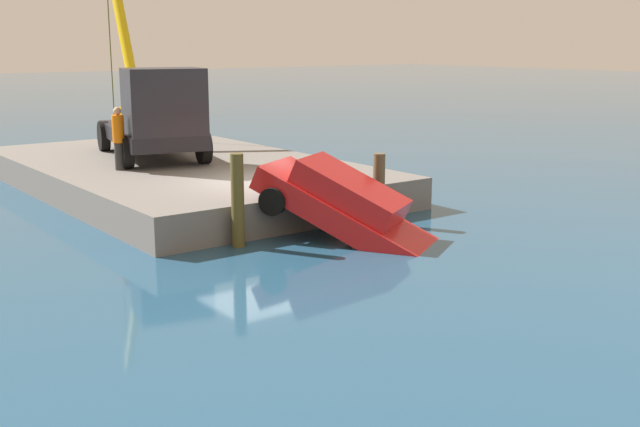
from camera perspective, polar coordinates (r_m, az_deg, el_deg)
The scene contains 7 objects.
ground at distance 21.01m, azimuth -4.72°, elevation 0.06°, with size 200.00×200.00×0.00m, color navy.
dock at distance 24.69m, azimuth -10.22°, elevation 2.80°, with size 13.81×8.19×0.87m, color slate.
crane_truck at distance 24.85m, azimuth -12.04°, elevation 7.24°, with size 9.00×3.69×7.73m.
dock_worker at distance 23.12m, azimuth -14.48°, elevation 5.36°, with size 0.34×0.34×1.80m.
salvaged_car at distance 18.00m, azimuth 2.21°, elevation 0.33°, with size 4.62×3.69×2.68m.
piling_near at distance 17.37m, azimuth -6.02°, elevation 0.94°, with size 0.29×0.29×2.10m, color brown.
piling_mid at distance 19.47m, azimuth 4.31°, elevation 1.77°, with size 0.30×0.30×1.79m, color brown.
Camera 1 is at (17.38, -10.91, 4.49)m, focal length 43.87 mm.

